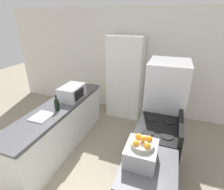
# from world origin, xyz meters

# --- Properties ---
(wall_back) EXTENTS (7.00, 0.06, 2.60)m
(wall_back) POSITION_xyz_m (0.00, 3.29, 1.30)
(wall_back) COLOR silver
(wall_back) RESTS_ON ground_plane
(counter_left) EXTENTS (0.60, 2.46, 0.89)m
(counter_left) POSITION_xyz_m (-0.89, 1.33, 0.43)
(counter_left) COLOR silver
(counter_left) RESTS_ON ground_plane
(pantry_cabinet) EXTENTS (0.82, 0.54, 2.00)m
(pantry_cabinet) POSITION_xyz_m (-0.08, 2.99, 1.00)
(pantry_cabinet) COLOR white
(pantry_cabinet) RESTS_ON ground_plane
(stove) EXTENTS (0.66, 0.79, 1.05)m
(stove) POSITION_xyz_m (0.91, 1.28, 0.45)
(stove) COLOR black
(stove) RESTS_ON ground_plane
(refrigerator) EXTENTS (0.71, 0.78, 1.69)m
(refrigerator) POSITION_xyz_m (0.93, 2.10, 0.84)
(refrigerator) COLOR #B7B7BC
(refrigerator) RESTS_ON ground_plane
(microwave) EXTENTS (0.36, 0.53, 0.26)m
(microwave) POSITION_xyz_m (-0.80, 1.72, 1.02)
(microwave) COLOR #B2B2B7
(microwave) RESTS_ON counter_left
(wine_bottle) EXTENTS (0.08, 0.08, 0.28)m
(wine_bottle) POSITION_xyz_m (-0.79, 1.21, 1.00)
(wine_bottle) COLOR black
(wine_bottle) RESTS_ON counter_left
(toaster_oven) EXTENTS (0.34, 0.37, 0.21)m
(toaster_oven) POSITION_xyz_m (0.79, 0.53, 1.00)
(toaster_oven) COLOR #939399
(toaster_oven) RESTS_ON counter_right
(fruit_bowl) EXTENTS (0.26, 0.26, 0.13)m
(fruit_bowl) POSITION_xyz_m (0.79, 0.54, 1.14)
(fruit_bowl) COLOR #B2A893
(fruit_bowl) RESTS_ON toaster_oven
(cutting_board) EXTENTS (0.28, 0.33, 0.02)m
(cutting_board) POSITION_xyz_m (-0.89, 0.92, 0.90)
(cutting_board) COLOR silver
(cutting_board) RESTS_ON counter_left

